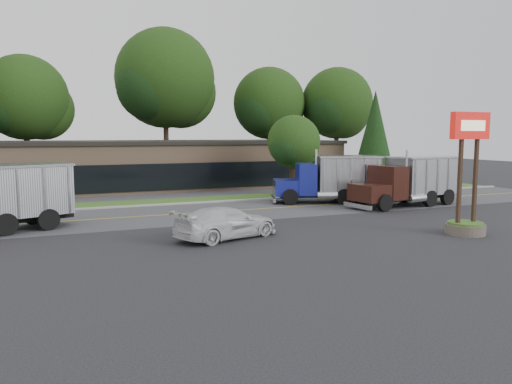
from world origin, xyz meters
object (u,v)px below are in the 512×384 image
Objects in this scene: dump_truck_blue at (333,178)px; dump_truck_maroon at (411,179)px; bilo_sign at (467,193)px; rally_car at (226,222)px.

dump_truck_maroon is (4.20, -3.34, 0.00)m from dump_truck_blue.
bilo_sign is at bearing 109.92° from dump_truck_blue.
rally_car is (-15.37, -5.37, -1.05)m from dump_truck_maroon.
bilo_sign is at bearing -125.46° from rally_car.
dump_truck_blue is (0.00, 12.37, -0.22)m from bilo_sign.
rally_car is (-11.17, -8.70, -1.05)m from dump_truck_blue.
bilo_sign is 9.96m from dump_truck_maroon.
dump_truck_maroon is at bearing 65.04° from bilo_sign.
dump_truck_blue reaches higher than rally_car.
bilo_sign is 11.82m from rally_car.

